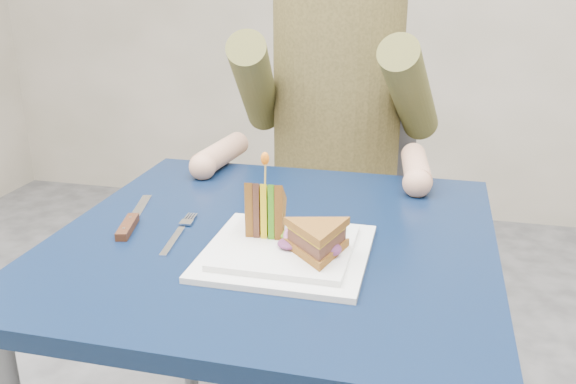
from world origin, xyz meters
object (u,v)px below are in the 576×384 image
(table, at_px, (275,274))
(plate, at_px, (287,250))
(fork, at_px, (178,234))
(knife, at_px, (130,223))
(sandwich_flat, at_px, (318,239))
(chair, at_px, (339,193))
(diner, at_px, (337,72))
(sandwich_upright, at_px, (266,211))

(table, distance_m, plate, 0.12)
(table, height_order, plate, plate)
(fork, height_order, knife, knife)
(sandwich_flat, relative_size, fork, 0.95)
(chair, bearing_deg, plate, -87.15)
(diner, distance_m, knife, 0.73)
(plate, bearing_deg, sandwich_flat, -24.44)
(plate, relative_size, knife, 1.19)
(knife, bearing_deg, fork, -10.61)
(table, relative_size, diner, 1.01)
(diner, bearing_deg, sandwich_upright, -90.54)
(sandwich_flat, distance_m, sandwich_upright, 0.12)
(sandwich_flat, distance_m, fork, 0.27)
(chair, distance_m, knife, 0.84)
(table, distance_m, knife, 0.28)
(fork, bearing_deg, plate, -8.57)
(sandwich_upright, distance_m, knife, 0.26)
(sandwich_flat, relative_size, sandwich_upright, 1.21)
(diner, xyz_separation_m, fork, (-0.16, -0.68, -0.18))
(sandwich_upright, bearing_deg, sandwich_flat, -34.43)
(table, bearing_deg, knife, -173.86)
(plate, bearing_deg, chair, 92.85)
(table, distance_m, diner, 0.68)
(table, height_order, fork, fork)
(diner, bearing_deg, table, -90.00)
(knife, bearing_deg, sandwich_flat, -11.74)
(fork, bearing_deg, sandwich_flat, -12.17)
(fork, bearing_deg, knife, 169.39)
(table, height_order, diner, diner)
(chair, relative_size, knife, 4.25)
(sandwich_flat, bearing_deg, knife, 168.26)
(table, bearing_deg, sandwich_upright, -100.96)
(sandwich_upright, bearing_deg, chair, 89.54)
(plate, bearing_deg, table, 117.90)
(diner, relative_size, sandwich_upright, 5.28)
(plate, relative_size, fork, 1.45)
(knife, bearing_deg, plate, -9.25)
(diner, bearing_deg, chair, 90.00)
(plate, distance_m, knife, 0.31)
(sandwich_flat, height_order, sandwich_upright, sandwich_upright)
(sandwich_upright, bearing_deg, plate, -43.69)
(chair, bearing_deg, fork, -101.52)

